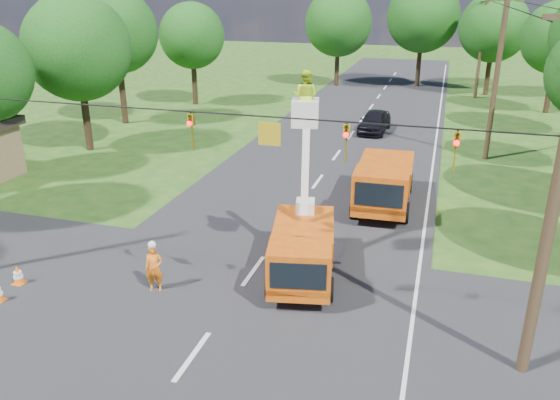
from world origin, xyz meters
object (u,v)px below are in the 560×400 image
(pole_right_near, at_px, (557,187))
(bucket_truck, at_px, (303,236))
(distant_car, at_px, (375,121))
(traffic_cone_2, at_px, (312,234))
(tree_far_c, at_px, (494,28))
(pole_right_far, at_px, (482,40))
(tree_right_e, at_px, (559,38))
(traffic_cone_5, at_px, (18,275))
(tree_far_a, at_px, (339,23))
(pole_right_mid, at_px, (497,70))
(ground_worker, at_px, (154,268))
(traffic_cone_3, at_px, (363,210))
(tree_left_d, at_px, (77,48))
(second_truck, at_px, (384,182))
(tree_left_f, at_px, (192,36))
(tree_far_b, at_px, (423,16))
(tree_left_e, at_px, (116,32))

(pole_right_near, bearing_deg, bucket_truck, 154.43)
(distant_car, height_order, traffic_cone_2, distant_car)
(pole_right_near, xyz_separation_m, tree_far_c, (1.00, 42.00, 0.96))
(pole_right_far, distance_m, tree_right_e, 7.32)
(traffic_cone_5, bearing_deg, tree_far_a, 86.94)
(pole_right_mid, distance_m, tree_far_a, 26.69)
(ground_worker, bearing_deg, tree_far_a, 75.49)
(traffic_cone_2, distance_m, traffic_cone_3, 3.36)
(traffic_cone_2, height_order, traffic_cone_5, same)
(pole_right_near, xyz_separation_m, tree_left_d, (-23.50, 15.00, 1.02))
(pole_right_near, relative_size, tree_right_e, 1.16)
(tree_far_a, distance_m, tree_far_c, 14.53)
(distant_car, height_order, tree_right_e, tree_right_e)
(second_truck, xyz_separation_m, tree_left_f, (-18.40, 19.41, 4.49))
(traffic_cone_2, height_order, tree_far_c, tree_far_c)
(second_truck, bearing_deg, tree_right_e, 65.21)
(distant_car, bearing_deg, traffic_cone_3, -80.81)
(second_truck, distance_m, tree_far_b, 34.87)
(ground_worker, xyz_separation_m, traffic_cone_3, (5.62, 8.09, -0.47))
(bucket_truck, bearing_deg, traffic_cone_2, 84.58)
(tree_far_c, bearing_deg, distant_car, -114.94)
(tree_left_f, distance_m, tree_far_a, 16.29)
(tree_right_e, bearing_deg, pole_right_far, 136.67)
(ground_worker, relative_size, tree_far_c, 0.18)
(tree_left_d, height_order, tree_far_c, tree_left_d)
(tree_left_f, relative_size, tree_far_b, 0.81)
(distant_car, distance_m, tree_left_e, 19.21)
(distant_car, height_order, tree_far_b, tree_far_b)
(tree_left_f, height_order, tree_far_c, tree_far_c)
(tree_right_e, distance_m, tree_far_b, 14.75)
(tree_far_a, bearing_deg, bucket_truck, -80.42)
(traffic_cone_2, relative_size, traffic_cone_3, 1.00)
(pole_right_near, xyz_separation_m, tree_far_b, (-5.50, 45.00, 1.70))
(bucket_truck, relative_size, pole_right_far, 0.70)
(bucket_truck, distance_m, tree_left_d, 20.94)
(distant_car, relative_size, traffic_cone_3, 6.29)
(tree_left_e, distance_m, tree_far_c, 33.04)
(pole_right_far, relative_size, tree_far_c, 1.09)
(ground_worker, height_order, tree_far_b, tree_far_b)
(pole_right_near, distance_m, tree_far_a, 45.08)
(pole_right_far, relative_size, tree_right_e, 1.16)
(traffic_cone_3, bearing_deg, tree_far_c, 78.76)
(ground_worker, bearing_deg, traffic_cone_3, 37.56)
(distant_car, xyz_separation_m, tree_far_a, (-6.36, 18.51, 5.43))
(bucket_truck, distance_m, tree_left_f, 31.71)
(bucket_truck, height_order, tree_far_a, tree_far_a)
(tree_far_c, bearing_deg, traffic_cone_5, -111.76)
(second_truck, xyz_separation_m, ground_worker, (-6.28, -9.70, -0.37))
(tree_far_a, bearing_deg, tree_left_e, -119.33)
(ground_worker, bearing_deg, pole_right_far, 56.39)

